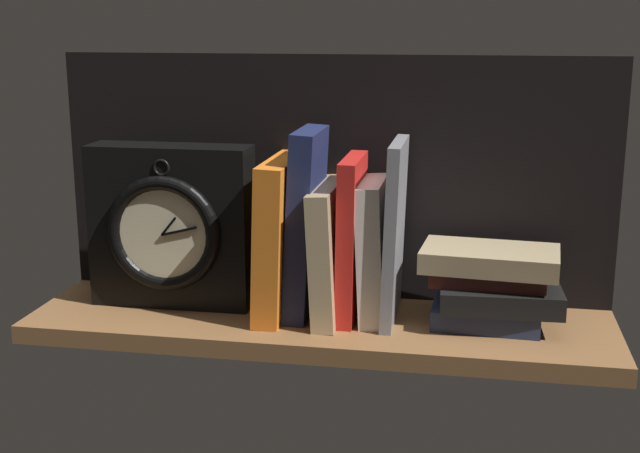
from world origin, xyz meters
TOP-DOWN VIEW (x-y plane):
  - ground_plane at (0.00, 0.00)cm, footprint 80.23×22.22cm
  - back_panel at (0.00, 10.51)cm, footprint 80.23×1.20cm
  - book_orange_pandolfini at (-5.94, 1.50)cm, footprint 4.41×16.83cm
  - book_navy_bierce at (-2.27, 1.50)cm, footprint 4.45×12.45cm
  - book_tan_shortstories at (1.10, 1.50)cm, footprint 3.90×16.79cm
  - book_red_requiem at (4.08, 1.50)cm, footprint 2.65×13.00cm
  - book_white_catcher at (7.20, 1.50)cm, footprint 4.19×12.37cm
  - book_gray_chess at (9.95, 1.50)cm, footprint 2.29×13.98cm
  - framed_clock at (-21.75, 1.64)cm, footprint 22.99×7.87cm
  - book_stack_side at (23.12, 2.02)cm, footprint 19.01×13.41cm

SIDE VIEW (x-z plane):
  - ground_plane at x=0.00cm, z-range -2.50..0.00cm
  - book_stack_side at x=23.12cm, z-range 0.06..10.53cm
  - book_tan_shortstories at x=1.10cm, z-range -0.06..18.37cm
  - book_white_catcher at x=7.20cm, z-range -0.07..19.13cm
  - book_orange_pandolfini at x=-5.94cm, z-range -0.06..21.66cm
  - book_red_requiem at x=4.08cm, z-range -0.02..22.18cm
  - framed_clock at x=-21.75cm, z-range -0.04..22.95cm
  - book_gray_chess at x=9.95cm, z-range -0.02..24.51cm
  - book_navy_bierce at x=-2.27cm, z-range -0.06..25.79cm
  - back_panel at x=0.00cm, z-range 0.00..35.28cm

